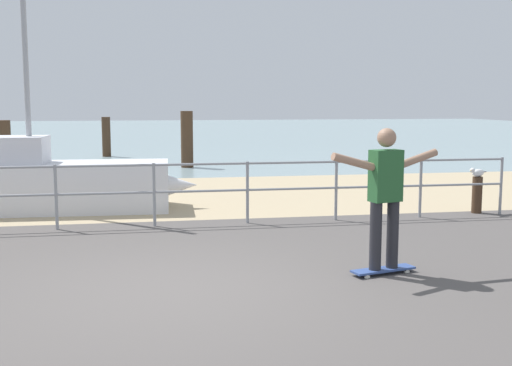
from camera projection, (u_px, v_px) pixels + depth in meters
name	position (u px, v px, depth m)	size (l,w,h in m)	color
ground_plane	(185.00, 323.00, 5.91)	(24.00, 10.00, 0.04)	#514C49
beach_strip	(160.00, 196.00, 13.73)	(24.00, 6.00, 0.04)	tan
sea_surface	(148.00, 133.00, 41.06)	(72.00, 50.00, 0.04)	#849EA3
railing_fence	(106.00, 186.00, 10.15)	(13.78, 0.05, 1.05)	gray
sailboat	(57.00, 183.00, 11.81)	(4.99, 1.58, 5.43)	silver
skateboard	(383.00, 270.00, 7.52)	(0.82, 0.39, 0.08)	#334C8C
skateboarder	(385.00, 190.00, 7.40)	(1.42, 0.45, 1.65)	#26262B
bollard_short	(477.00, 195.00, 11.56)	(0.18, 0.18, 0.68)	#422D1E
seagull	(477.00, 173.00, 11.50)	(0.45, 0.29, 0.18)	white
groyne_post_1	(5.00, 146.00, 18.48)	(0.33, 0.33, 1.48)	#422D1E
groyne_post_2	(106.00, 137.00, 23.18)	(0.31, 0.31, 1.46)	#422D1E
groyne_post_3	(187.00, 140.00, 19.40)	(0.37, 0.37, 1.73)	#422D1E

